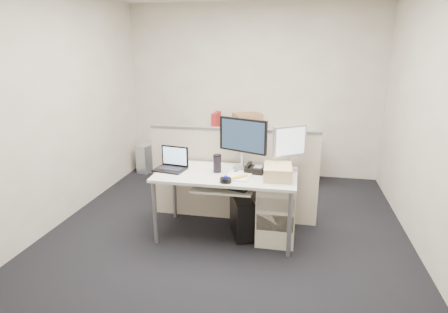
% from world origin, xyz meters
% --- Properties ---
extents(floor, '(4.00, 4.50, 0.01)m').
position_xyz_m(floor, '(0.00, 0.00, -0.01)').
color(floor, black).
rests_on(floor, ground).
extents(wall_back, '(4.00, 0.02, 2.70)m').
position_xyz_m(wall_back, '(0.00, 2.25, 1.35)').
color(wall_back, beige).
rests_on(wall_back, ground).
extents(wall_front, '(4.00, 0.02, 2.70)m').
position_xyz_m(wall_front, '(0.00, -2.25, 1.35)').
color(wall_front, beige).
rests_on(wall_front, ground).
extents(wall_left, '(0.02, 4.50, 2.70)m').
position_xyz_m(wall_left, '(-2.00, 0.00, 1.35)').
color(wall_left, beige).
rests_on(wall_left, ground).
extents(wall_right, '(0.02, 4.50, 2.70)m').
position_xyz_m(wall_right, '(2.00, 0.00, 1.35)').
color(wall_right, beige).
rests_on(wall_right, ground).
extents(desk, '(1.50, 0.75, 0.73)m').
position_xyz_m(desk, '(0.00, 0.00, 0.66)').
color(desk, silver).
rests_on(desk, floor).
extents(keyboard_tray, '(0.62, 0.32, 0.02)m').
position_xyz_m(keyboard_tray, '(0.00, -0.18, 0.62)').
color(keyboard_tray, silver).
rests_on(keyboard_tray, desk).
extents(drawer_pedestal, '(0.40, 0.55, 0.65)m').
position_xyz_m(drawer_pedestal, '(0.55, 0.05, 0.33)').
color(drawer_pedestal, beige).
rests_on(drawer_pedestal, floor).
extents(cubicle_partition, '(2.00, 0.06, 1.10)m').
position_xyz_m(cubicle_partition, '(0.00, 0.45, 0.55)').
color(cubicle_partition, '#C1B09C').
rests_on(cubicle_partition, floor).
extents(back_counter, '(2.00, 0.60, 0.72)m').
position_xyz_m(back_counter, '(0.00, 1.93, 0.36)').
color(back_counter, beige).
rests_on(back_counter, floor).
extents(monitor_main, '(0.61, 0.41, 0.57)m').
position_xyz_m(monitor_main, '(0.15, 0.18, 1.01)').
color(monitor_main, black).
rests_on(monitor_main, desk).
extents(monitor_small, '(0.44, 0.39, 0.49)m').
position_xyz_m(monitor_small, '(0.65, 0.22, 0.97)').
color(monitor_small, '#B7B7BC').
rests_on(monitor_small, desk).
extents(laptop, '(0.36, 0.29, 0.24)m').
position_xyz_m(laptop, '(-0.62, -0.02, 0.85)').
color(laptop, black).
rests_on(laptop, desk).
extents(trackball, '(0.15, 0.15, 0.05)m').
position_xyz_m(trackball, '(0.05, -0.28, 0.75)').
color(trackball, black).
rests_on(trackball, desk).
extents(desk_phone, '(0.22, 0.19, 0.06)m').
position_xyz_m(desk_phone, '(0.30, 0.08, 0.76)').
color(desk_phone, black).
rests_on(desk_phone, desk).
extents(paper_stack, '(0.28, 0.33, 0.01)m').
position_xyz_m(paper_stack, '(0.15, -0.08, 0.74)').
color(paper_stack, white).
rests_on(paper_stack, desk).
extents(sticky_pad, '(0.09, 0.09, 0.01)m').
position_xyz_m(sticky_pad, '(0.18, -0.18, 0.74)').
color(sticky_pad, gold).
rests_on(sticky_pad, desk).
extents(travel_mug, '(0.10, 0.10, 0.18)m').
position_xyz_m(travel_mug, '(-0.10, 0.02, 0.82)').
color(travel_mug, black).
rests_on(travel_mug, desk).
extents(banana, '(0.18, 0.16, 0.04)m').
position_xyz_m(banana, '(0.18, -0.15, 0.75)').
color(banana, yellow).
rests_on(banana, desk).
extents(cellphone, '(0.08, 0.11, 0.01)m').
position_xyz_m(cellphone, '(0.10, 0.05, 0.74)').
color(cellphone, black).
rests_on(cellphone, desk).
extents(manila_folders, '(0.30, 0.37, 0.13)m').
position_xyz_m(manila_folders, '(0.55, -0.05, 0.80)').
color(manila_folders, tan).
rests_on(manila_folders, desk).
extents(keyboard, '(0.50, 0.31, 0.03)m').
position_xyz_m(keyboard, '(0.05, -0.14, 0.64)').
color(keyboard, black).
rests_on(keyboard, keyboard_tray).
extents(pc_tower_desk, '(0.34, 0.51, 0.45)m').
position_xyz_m(pc_tower_desk, '(0.17, 0.05, 0.22)').
color(pc_tower_desk, black).
rests_on(pc_tower_desk, floor).
extents(pc_tower_spare_dark, '(0.25, 0.49, 0.44)m').
position_xyz_m(pc_tower_spare_dark, '(-1.05, 1.85, 0.22)').
color(pc_tower_spare_dark, black).
rests_on(pc_tower_spare_dark, floor).
extents(pc_tower_spare_silver, '(0.35, 0.54, 0.47)m').
position_xyz_m(pc_tower_spare_silver, '(-1.70, 2.03, 0.24)').
color(pc_tower_spare_silver, '#B7B7BC').
rests_on(pc_tower_spare_silver, floor).
extents(cardboard_box_left, '(0.51, 0.47, 0.31)m').
position_xyz_m(cardboard_box_left, '(-0.05, 2.05, 0.87)').
color(cardboard_box_left, '#A5754B').
rests_on(cardboard_box_left, back_counter).
extents(cardboard_box_right, '(0.37, 0.31, 0.24)m').
position_xyz_m(cardboard_box_right, '(0.00, 2.05, 0.84)').
color(cardboard_box_right, '#A5754B').
rests_on(cardboard_box_right, back_counter).
extents(red_binder, '(0.09, 0.34, 0.31)m').
position_xyz_m(red_binder, '(-0.55, 2.03, 0.88)').
color(red_binder, maroon).
rests_on(red_binder, back_counter).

